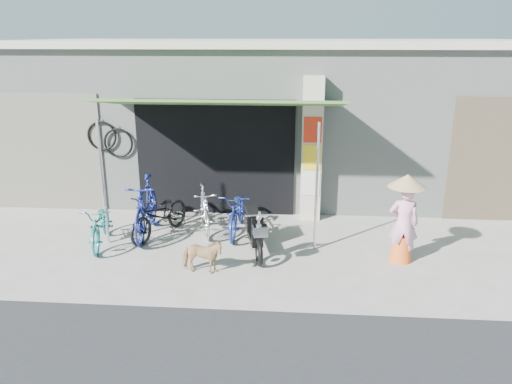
# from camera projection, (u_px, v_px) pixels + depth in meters

# --- Properties ---
(ground) EXTENTS (80.00, 80.00, 0.00)m
(ground) POSITION_uv_depth(u_px,v_px,m) (263.00, 265.00, 8.56)
(ground) COLOR #A49E94
(ground) RESTS_ON ground
(bicycle_shop) EXTENTS (12.30, 5.30, 3.66)m
(bicycle_shop) POSITION_uv_depth(u_px,v_px,m) (276.00, 114.00, 12.85)
(bicycle_shop) COLOR #989E96
(bicycle_shop) RESTS_ON ground
(shop_pillar) EXTENTS (0.42, 0.44, 3.00)m
(shop_pillar) POSITION_uv_depth(u_px,v_px,m) (312.00, 149.00, 10.37)
(shop_pillar) COLOR beige
(shop_pillar) RESTS_ON ground
(awning) EXTENTS (4.60, 1.88, 2.72)m
(awning) POSITION_uv_depth(u_px,v_px,m) (221.00, 105.00, 9.41)
(awning) COLOR #3B602B
(awning) RESTS_ON ground
(neighbour_left) EXTENTS (2.60, 0.06, 2.60)m
(neighbour_left) POSITION_uv_depth(u_px,v_px,m) (45.00, 152.00, 11.00)
(neighbour_left) COLOR #6B665B
(neighbour_left) RESTS_ON ground
(bike_teal) EXTENTS (0.82, 1.62, 0.81)m
(bike_teal) POSITION_uv_depth(u_px,v_px,m) (101.00, 224.00, 9.28)
(bike_teal) COLOR #1B7978
(bike_teal) RESTS_ON ground
(bike_blue) EXTENTS (0.68, 1.94, 1.14)m
(bike_blue) POSITION_uv_depth(u_px,v_px,m) (146.00, 207.00, 9.69)
(bike_blue) COLOR navy
(bike_blue) RESTS_ON ground
(bike_black) EXTENTS (1.20, 1.78, 0.88)m
(bike_black) POSITION_uv_depth(u_px,v_px,m) (160.00, 215.00, 9.66)
(bike_black) COLOR black
(bike_black) RESTS_ON ground
(bike_silver) EXTENTS (0.83, 1.59, 0.92)m
(bike_silver) POSITION_uv_depth(u_px,v_px,m) (204.00, 210.00, 9.91)
(bike_silver) COLOR silver
(bike_silver) RESTS_ON ground
(bike_navy) EXTENTS (0.64, 1.70, 0.89)m
(bike_navy) POSITION_uv_depth(u_px,v_px,m) (238.00, 212.00, 9.85)
(bike_navy) COLOR navy
(bike_navy) RESTS_ON ground
(street_dog) EXTENTS (0.75, 0.38, 0.61)m
(street_dog) POSITION_uv_depth(u_px,v_px,m) (202.00, 256.00, 8.19)
(street_dog) COLOR #A18255
(street_dog) RESTS_ON ground
(moped) EXTENTS (0.59, 1.61, 0.92)m
(moped) POSITION_uv_depth(u_px,v_px,m) (254.00, 229.00, 9.00)
(moped) COLOR black
(moped) RESTS_ON ground
(nun) EXTENTS (0.64, 0.64, 1.57)m
(nun) POSITION_uv_depth(u_px,v_px,m) (404.00, 218.00, 8.50)
(nun) COLOR pink
(nun) RESTS_ON ground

